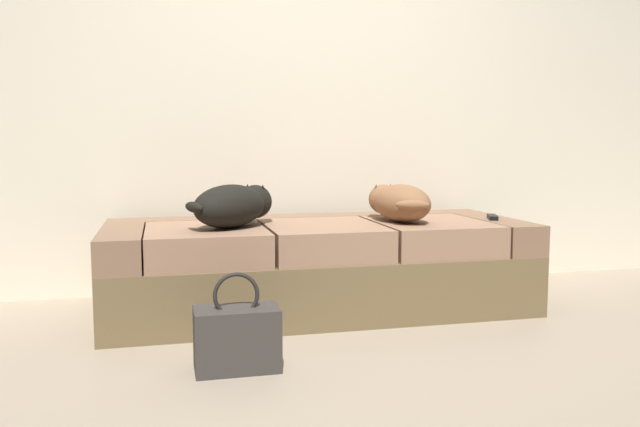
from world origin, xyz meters
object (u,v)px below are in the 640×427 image
at_px(tv_remote, 492,217).
at_px(couch, 318,266).
at_px(dog_dark, 234,205).
at_px(handbag, 237,337).
at_px(dog_tan, 398,202).

bearing_deg(tv_remote, couch, -163.91).
distance_m(dog_dark, handbag, 0.85).
bearing_deg(couch, tv_remote, -5.69).
bearing_deg(couch, dog_tan, -7.43).
distance_m(dog_dark, tv_remote, 1.38).
distance_m(tv_remote, handbag, 1.66).
relative_size(dog_dark, dog_tan, 0.93).
distance_m(dog_dark, dog_tan, 0.85).
relative_size(dog_dark, tv_remote, 3.53).
distance_m(couch, handbag, 0.97).
bearing_deg(handbag, dog_dark, 84.02).
relative_size(dog_dark, handbag, 1.40).
bearing_deg(dog_tan, handbag, -140.71).
height_order(couch, dog_dark, dog_dark).
xyz_separation_m(dog_tan, handbag, (-0.93, -0.76, -0.43)).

